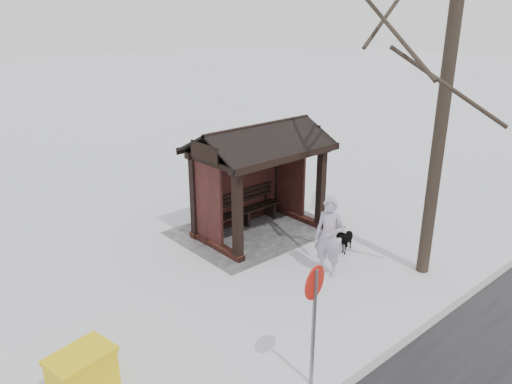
{
  "coord_description": "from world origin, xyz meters",
  "views": [
    {
      "loc": [
        8.48,
        9.5,
        5.89
      ],
      "look_at": [
        0.82,
        0.8,
        1.63
      ],
      "focal_mm": 35.0,
      "sensor_mm": 36.0,
      "label": 1
    }
  ],
  "objects_px": {
    "bus_shelter": "(255,157)",
    "pedestrian": "(329,237)",
    "dog": "(344,239)",
    "grit_bin": "(82,373)",
    "road_sign": "(314,301)"
  },
  "relations": [
    {
      "from": "bus_shelter",
      "to": "pedestrian",
      "type": "xyz_separation_m",
      "value": [
        0.33,
        2.96,
        -1.2
      ]
    },
    {
      "from": "dog",
      "to": "pedestrian",
      "type": "bearing_deg",
      "value": -90.48
    },
    {
      "from": "pedestrian",
      "to": "grit_bin",
      "type": "height_order",
      "value": "pedestrian"
    },
    {
      "from": "grit_bin",
      "to": "road_sign",
      "type": "distance_m",
      "value": 3.9
    },
    {
      "from": "pedestrian",
      "to": "grit_bin",
      "type": "xyz_separation_m",
      "value": [
        5.94,
        -0.03,
        -0.57
      ]
    },
    {
      "from": "bus_shelter",
      "to": "road_sign",
      "type": "xyz_separation_m",
      "value": [
        3.34,
        5.2,
        -0.57
      ]
    },
    {
      "from": "dog",
      "to": "bus_shelter",
      "type": "bearing_deg",
      "value": 177.92
    },
    {
      "from": "grit_bin",
      "to": "road_sign",
      "type": "xyz_separation_m",
      "value": [
        -2.93,
        2.28,
        1.21
      ]
    },
    {
      "from": "bus_shelter",
      "to": "grit_bin",
      "type": "xyz_separation_m",
      "value": [
        6.27,
        2.92,
        -1.77
      ]
    },
    {
      "from": "bus_shelter",
      "to": "pedestrian",
      "type": "relative_size",
      "value": 1.87
    },
    {
      "from": "grit_bin",
      "to": "dog",
      "type": "bearing_deg",
      "value": 173.26
    },
    {
      "from": "bus_shelter",
      "to": "pedestrian",
      "type": "height_order",
      "value": "bus_shelter"
    },
    {
      "from": "dog",
      "to": "road_sign",
      "type": "distance_m",
      "value": 5.26
    },
    {
      "from": "bus_shelter",
      "to": "road_sign",
      "type": "bearing_deg",
      "value": 57.3
    },
    {
      "from": "pedestrian",
      "to": "dog",
      "type": "xyz_separation_m",
      "value": [
        -1.27,
        -0.53,
        -0.65
      ]
    }
  ]
}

